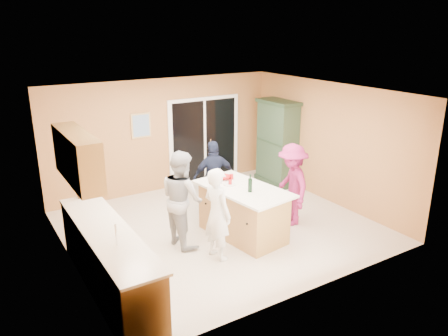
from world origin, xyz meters
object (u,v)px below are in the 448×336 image
woman_grey (182,198)px  woman_white (217,214)px  woman_navy (214,177)px  green_hutch (277,144)px  kitchen_island (243,213)px  woman_magenta (292,185)px

woman_grey → woman_white: bearing=-165.0°
woman_white → woman_grey: woman_grey is taller
woman_navy → green_hutch: bearing=-147.6°
kitchen_island → woman_navy: size_ratio=1.25×
woman_grey → woman_magenta: woman_grey is taller
green_hutch → woman_navy: 2.36m
kitchen_island → woman_grey: bearing=155.4°
woman_grey → woman_magenta: size_ratio=1.06×
woman_white → woman_magenta: (1.90, 0.38, 0.02)m
green_hutch → woman_navy: size_ratio=1.33×
green_hutch → woman_white: size_ratio=1.30×
woman_grey → woman_magenta: 2.20m
woman_navy → woman_magenta: 1.60m
woman_navy → woman_magenta: (1.01, -1.24, 0.04)m
green_hutch → woman_grey: (-3.38, -1.63, -0.14)m
woman_magenta → woman_grey: bearing=-82.2°
kitchen_island → green_hutch: green_hutch is taller
kitchen_island → woman_grey: size_ratio=1.12×
kitchen_island → woman_white: woman_white is taller
kitchen_island → green_hutch: 3.08m
green_hutch → woman_magenta: green_hutch is taller
kitchen_island → woman_magenta: (1.10, -0.05, 0.36)m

